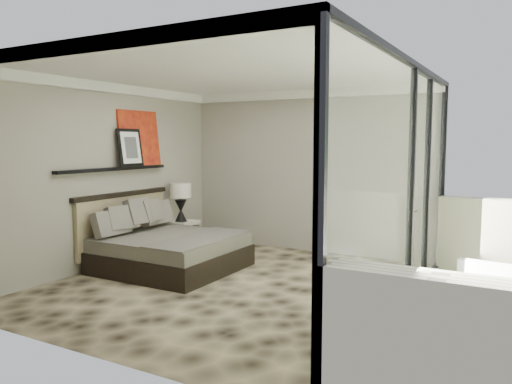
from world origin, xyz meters
The scene contains 12 objects.
floor centered at (0.00, 0.00, 0.00)m, with size 5.00×5.00×0.00m, color black.
ceiling centered at (0.00, 0.00, 2.79)m, with size 4.50×5.00×0.02m, color silver.
back_wall centered at (0.00, 2.49, 1.40)m, with size 4.50×0.02×2.80m, color gray.
left_wall centered at (-2.24, 0.00, 1.40)m, with size 0.02×5.00×2.80m, color gray.
glass_wall centered at (2.25, 0.00, 1.40)m, with size 0.08×5.00×2.80m, color white.
picture_ledge centered at (-2.18, 0.10, 1.50)m, with size 0.12×2.20×0.05m, color black.
bed centered at (-1.34, 0.27, 0.32)m, with size 1.94×1.89×1.07m.
nightstand centered at (-1.96, 1.46, 0.24)m, with size 0.48×0.48×0.48m, color black.
table_lamp centered at (-1.93, 1.41, 0.95)m, with size 0.37×0.37×0.68m.
abstract_canvas centered at (-2.19, 0.68, 1.97)m, with size 0.04×0.90×0.90m, color #B34B0F.
framed_print centered at (-2.14, 0.41, 1.82)m, with size 0.03×0.50×0.60m, color black.
lounger centered at (3.06, -0.30, 0.19)m, with size 0.99×1.65×0.61m.
Camera 1 is at (3.48, -5.53, 1.92)m, focal length 35.00 mm.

